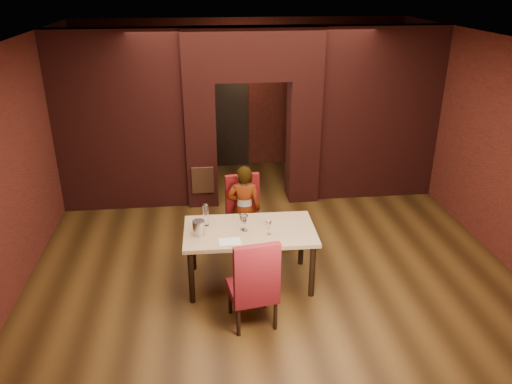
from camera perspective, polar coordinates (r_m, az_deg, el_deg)
floor at (r=7.94m, az=1.20°, el=-6.68°), size 8.00×8.00×0.00m
ceiling at (r=6.90m, az=1.43°, el=16.91°), size 7.00×8.00×0.04m
wall_back at (r=11.10m, az=-1.54°, el=11.09°), size 7.00×0.04×3.20m
wall_front at (r=3.80m, az=9.82°, el=-16.01°), size 7.00×0.04×3.20m
wall_left at (r=7.64m, az=-25.72°, el=2.86°), size 0.04×8.00×3.20m
wall_right at (r=8.47m, az=25.57°, el=4.76°), size 0.04×8.00×3.20m
pillar_left at (r=9.24m, az=-6.29°, el=5.48°), size 0.55×0.55×2.30m
pillar_right at (r=9.44m, az=5.38°, el=5.90°), size 0.55×0.55×2.30m
lintel at (r=8.93m, az=-0.43°, el=15.53°), size 2.45×0.55×0.90m
wing_wall_left at (r=9.22m, az=-15.29°, el=7.66°), size 2.28×0.35×3.20m
wing_wall_right at (r=9.70m, az=13.77°, el=8.58°), size 2.28×0.35×3.20m
vent_panel at (r=9.17m, az=-6.10°, el=1.34°), size 0.40×0.03×0.50m
rear_door at (r=11.14m, az=-3.55°, el=8.19°), size 0.90×0.08×2.10m
rear_door_frame at (r=11.11m, az=-3.54°, el=8.14°), size 1.02×0.04×2.22m
dining_table at (r=6.98m, az=-0.71°, el=-7.32°), size 1.80×1.04×0.83m
chair_far at (r=7.72m, az=-1.14°, el=-2.64°), size 0.62×0.62×1.18m
chair_near at (r=6.14m, az=-0.45°, el=-10.01°), size 0.62×0.62×1.21m
person_seated at (r=7.62m, az=-1.37°, el=-2.01°), size 0.56×0.40×1.42m
wine_glass_a at (r=6.73m, az=-1.56°, el=-3.46°), size 0.09×0.09×0.22m
wine_glass_b at (r=6.70m, az=-1.31°, el=-3.55°), size 0.09×0.09×0.23m
wine_glass_c at (r=6.61m, az=1.44°, el=-4.10°), size 0.08×0.08×0.19m
tasting_sheet at (r=6.49m, az=-2.99°, el=-5.66°), size 0.28×0.21×0.00m
wine_bucket at (r=6.65m, az=-6.56°, el=-4.08°), size 0.16×0.16×0.20m
water_bottle at (r=6.85m, az=-5.76°, el=-2.60°), size 0.08×0.08×0.33m
potted_plant at (r=8.00m, az=3.72°, el=-4.78°), size 0.49×0.49×0.42m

